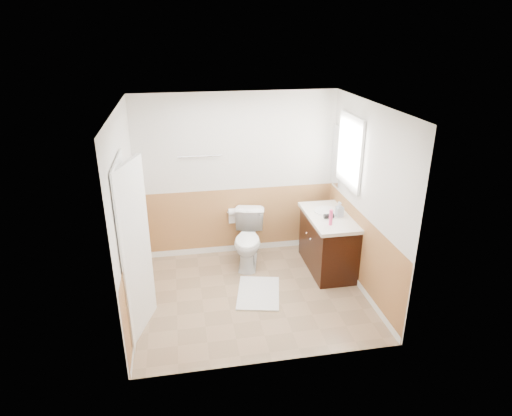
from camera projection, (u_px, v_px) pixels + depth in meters
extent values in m
plane|color=#8C7051|center=(252.00, 294.00, 5.90)|extent=(3.00, 3.00, 0.00)
plane|color=white|center=(251.00, 106.00, 4.95)|extent=(3.00, 3.00, 0.00)
plane|color=silver|center=(237.00, 176.00, 6.61)|extent=(3.00, 0.00, 3.00)
plane|color=silver|center=(274.00, 259.00, 4.24)|extent=(3.00, 0.00, 3.00)
plane|color=silver|center=(127.00, 217.00, 5.18)|extent=(0.00, 3.00, 3.00)
plane|color=silver|center=(366.00, 201.00, 5.67)|extent=(0.00, 3.00, 3.00)
plane|color=#AE8045|center=(238.00, 222.00, 6.88)|extent=(3.00, 0.00, 3.00)
plane|color=#AE8045|center=(273.00, 323.00, 4.54)|extent=(3.00, 0.00, 3.00)
plane|color=#AE8045|center=(134.00, 272.00, 5.47)|extent=(0.00, 2.60, 2.60)
plane|color=#AE8045|center=(360.00, 252.00, 5.96)|extent=(0.00, 2.60, 2.60)
imported|color=white|center=(248.00, 240.00, 6.52)|extent=(0.61, 0.86, 0.80)
cube|color=silver|center=(259.00, 293.00, 5.92)|extent=(0.71, 0.90, 0.02)
cube|color=black|center=(328.00, 244.00, 6.41)|extent=(0.55, 1.10, 0.80)
sphere|color=silver|center=(311.00, 239.00, 6.21)|extent=(0.03, 0.03, 0.03)
sphere|color=silver|center=(307.00, 233.00, 6.39)|extent=(0.03, 0.03, 0.03)
cube|color=white|center=(329.00, 217.00, 6.24)|extent=(0.60, 1.15, 0.05)
cylinder|color=white|center=(326.00, 211.00, 6.37)|extent=(0.36, 0.36, 0.02)
cylinder|color=silver|center=(339.00, 206.00, 6.37)|extent=(0.02, 0.02, 0.14)
cylinder|color=#F13E7B|center=(331.00, 217.00, 5.90)|extent=(0.05, 0.05, 0.22)
imported|color=#979FAA|center=(340.00, 209.00, 6.17)|extent=(0.10, 0.10, 0.21)
cylinder|color=black|center=(329.00, 216.00, 6.13)|extent=(0.14, 0.07, 0.07)
cylinder|color=black|center=(326.00, 218.00, 6.15)|extent=(0.03, 0.03, 0.07)
cube|color=silver|center=(336.00, 156.00, 6.55)|extent=(0.02, 0.35, 0.90)
cube|color=white|center=(350.00, 151.00, 6.01)|extent=(0.04, 0.80, 1.00)
cube|color=white|center=(351.00, 151.00, 6.01)|extent=(0.01, 0.70, 0.90)
cube|color=white|center=(134.00, 252.00, 4.87)|extent=(0.29, 0.78, 2.04)
cube|color=white|center=(127.00, 251.00, 4.86)|extent=(0.02, 0.92, 2.10)
sphere|color=silver|center=(142.00, 244.00, 5.21)|extent=(0.06, 0.06, 0.06)
cylinder|color=silver|center=(199.00, 156.00, 6.33)|extent=(0.62, 0.02, 0.02)
cylinder|color=silver|center=(232.00, 212.00, 6.73)|extent=(0.14, 0.02, 0.02)
cylinder|color=white|center=(232.00, 212.00, 6.73)|extent=(0.10, 0.11, 0.11)
cube|color=white|center=(232.00, 219.00, 6.78)|extent=(0.10, 0.01, 0.16)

